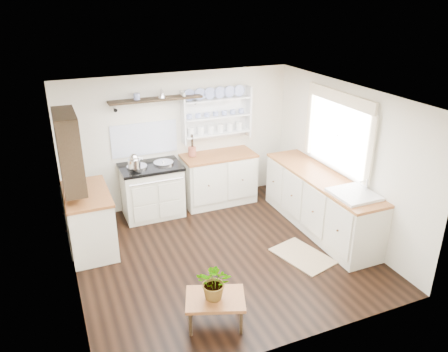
% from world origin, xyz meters
% --- Properties ---
extents(floor, '(4.00, 3.80, 0.01)m').
position_xyz_m(floor, '(0.00, 0.00, 0.00)').
color(floor, black).
rests_on(floor, ground).
extents(wall_back, '(4.00, 0.02, 2.30)m').
position_xyz_m(wall_back, '(0.00, 1.90, 1.15)').
color(wall_back, silver).
rests_on(wall_back, ground).
extents(wall_right, '(0.02, 3.80, 2.30)m').
position_xyz_m(wall_right, '(2.00, 0.00, 1.15)').
color(wall_right, silver).
rests_on(wall_right, ground).
extents(wall_left, '(0.02, 3.80, 2.30)m').
position_xyz_m(wall_left, '(-2.00, 0.00, 1.15)').
color(wall_left, silver).
rests_on(wall_left, ground).
extents(ceiling, '(4.00, 3.80, 0.01)m').
position_xyz_m(ceiling, '(0.00, 0.00, 2.30)').
color(ceiling, white).
rests_on(ceiling, wall_back).
extents(window, '(0.08, 1.55, 1.22)m').
position_xyz_m(window, '(1.95, 0.15, 1.56)').
color(window, white).
rests_on(window, wall_right).
extents(aga_cooker, '(0.99, 0.69, 0.92)m').
position_xyz_m(aga_cooker, '(-0.61, 1.57, 0.45)').
color(aga_cooker, beige).
rests_on(aga_cooker, floor).
extents(back_cabinets, '(1.27, 0.63, 0.90)m').
position_xyz_m(back_cabinets, '(0.60, 1.60, 0.46)').
color(back_cabinets, beige).
rests_on(back_cabinets, floor).
extents(right_cabinets, '(0.62, 2.43, 0.90)m').
position_xyz_m(right_cabinets, '(1.70, 0.10, 0.46)').
color(right_cabinets, beige).
rests_on(right_cabinets, floor).
extents(belfast_sink, '(0.55, 0.60, 0.45)m').
position_xyz_m(belfast_sink, '(1.70, -0.65, 0.80)').
color(belfast_sink, white).
rests_on(belfast_sink, right_cabinets).
extents(left_cabinets, '(0.62, 1.13, 0.90)m').
position_xyz_m(left_cabinets, '(-1.70, 0.90, 0.46)').
color(left_cabinets, beige).
rests_on(left_cabinets, floor).
extents(plate_rack, '(1.20, 0.22, 0.90)m').
position_xyz_m(plate_rack, '(0.65, 1.86, 1.56)').
color(plate_rack, white).
rests_on(plate_rack, wall_back).
extents(high_shelf, '(1.50, 0.29, 0.16)m').
position_xyz_m(high_shelf, '(-0.40, 1.78, 1.91)').
color(high_shelf, black).
rests_on(high_shelf, wall_back).
extents(left_shelving, '(0.28, 0.80, 1.05)m').
position_xyz_m(left_shelving, '(-1.84, 0.90, 1.55)').
color(left_shelving, black).
rests_on(left_shelving, wall_left).
extents(kettle, '(0.20, 0.20, 0.24)m').
position_xyz_m(kettle, '(-0.89, 1.45, 1.05)').
color(kettle, silver).
rests_on(kettle, aga_cooker).
extents(utensil_crock, '(0.13, 0.13, 0.16)m').
position_xyz_m(utensil_crock, '(0.15, 1.68, 0.99)').
color(utensil_crock, '#9C4D39').
rests_on(utensil_crock, back_cabinets).
extents(center_table, '(0.78, 0.67, 0.36)m').
position_xyz_m(center_table, '(-0.62, -1.29, 0.31)').
color(center_table, brown).
rests_on(center_table, floor).
extents(potted_plant, '(0.51, 0.49, 0.43)m').
position_xyz_m(potted_plant, '(-0.62, -1.29, 0.57)').
color(potted_plant, '#3F7233').
rests_on(potted_plant, center_table).
extents(floor_rug, '(0.75, 0.96, 0.02)m').
position_xyz_m(floor_rug, '(1.03, -0.52, 0.01)').
color(floor_rug, '#916E54').
rests_on(floor_rug, floor).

